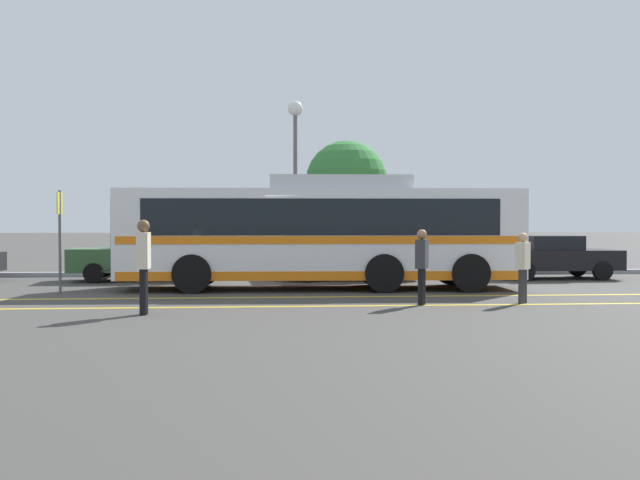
# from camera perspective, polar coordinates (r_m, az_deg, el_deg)

# --- Properties ---
(ground_plane) EXTENTS (220.00, 220.00, 0.00)m
(ground_plane) POSITION_cam_1_polar(r_m,az_deg,el_deg) (20.37, -0.69, -3.74)
(ground_plane) COLOR #423F3D
(lane_strip_0) EXTENTS (30.67, 0.20, 0.01)m
(lane_strip_0) POSITION_cam_1_polar(r_m,az_deg,el_deg) (18.16, 0.55, -4.35)
(lane_strip_0) COLOR gold
(lane_strip_0) RESTS_ON ground_plane
(lane_strip_1) EXTENTS (30.67, 0.20, 0.01)m
(lane_strip_1) POSITION_cam_1_polar(r_m,az_deg,el_deg) (16.18, 1.17, -5.05)
(lane_strip_1) COLOR gold
(lane_strip_1) RESTS_ON ground_plane
(curb_strip) EXTENTS (38.67, 0.36, 0.15)m
(curb_strip) POSITION_cam_1_polar(r_m,az_deg,el_deg) (25.50, -0.92, -2.54)
(curb_strip) COLOR #99999E
(curb_strip) RESTS_ON ground_plane
(transit_bus) EXTENTS (11.06, 2.94, 3.05)m
(transit_bus) POSITION_cam_1_polar(r_m,az_deg,el_deg) (20.26, 0.05, 0.61)
(transit_bus) COLOR white
(transit_bus) RESTS_ON ground_plane
(parked_car_1) EXTENTS (4.43, 2.05, 1.48)m
(parked_car_1) POSITION_cam_1_polar(r_m,az_deg,el_deg) (23.83, -13.30, -1.23)
(parked_car_1) COLOR #335B33
(parked_car_1) RESTS_ON ground_plane
(parked_car_2) EXTENTS (4.61, 2.23, 1.42)m
(parked_car_2) POSITION_cam_1_polar(r_m,az_deg,el_deg) (23.54, 2.06, -1.26)
(parked_car_2) COLOR maroon
(parked_car_2) RESTS_ON ground_plane
(parked_car_3) EXTENTS (4.03, 2.05, 1.38)m
(parked_car_3) POSITION_cam_1_polar(r_m,az_deg,el_deg) (25.15, 17.24, -1.21)
(parked_car_3) COLOR black
(parked_car_3) RESTS_ON ground_plane
(pedestrian_0) EXTENTS (0.37, 0.47, 1.65)m
(pedestrian_0) POSITION_cam_1_polar(r_m,az_deg,el_deg) (16.47, 7.76, -1.69)
(pedestrian_0) COLOR black
(pedestrian_0) RESTS_ON ground_plane
(pedestrian_1) EXTENTS (0.43, 0.47, 1.58)m
(pedestrian_1) POSITION_cam_1_polar(r_m,az_deg,el_deg) (17.30, 15.20, -1.75)
(pedestrian_1) COLOR #2D2D33
(pedestrian_1) RESTS_ON ground_plane
(pedestrian_2) EXTENTS (0.24, 0.42, 1.86)m
(pedestrian_2) POSITION_cam_1_polar(r_m,az_deg,el_deg) (15.02, -13.29, -1.49)
(pedestrian_2) COLOR black
(pedestrian_2) RESTS_ON ground_plane
(bus_stop_sign) EXTENTS (0.07, 0.40, 2.62)m
(bus_stop_sign) POSITION_cam_1_polar(r_m,az_deg,el_deg) (20.08, -19.22, 0.82)
(bus_stop_sign) COLOR #59595E
(bus_stop_sign) RESTS_ON ground_plane
(street_lamp) EXTENTS (0.53, 0.53, 6.06)m
(street_lamp) POSITION_cam_1_polar(r_m,az_deg,el_deg) (26.39, -1.90, 7.26)
(street_lamp) COLOR #59595E
(street_lamp) RESTS_ON ground_plane
(tree_0) EXTENTS (3.23, 3.23, 5.04)m
(tree_0) POSITION_cam_1_polar(r_m,az_deg,el_deg) (29.64, 2.04, 4.45)
(tree_0) COLOR #513823
(tree_0) RESTS_ON ground_plane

